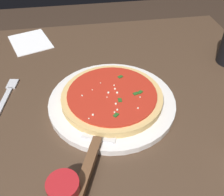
{
  "coord_description": "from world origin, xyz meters",
  "views": [
    {
      "loc": [
        -0.03,
        -0.47,
        1.17
      ],
      "look_at": [
        0.04,
        -0.03,
        0.77
      ],
      "focal_mm": 41.14,
      "sensor_mm": 36.0,
      "label": 1
    }
  ],
  "objects_px": {
    "pizza_server": "(94,149)",
    "pizza": "(112,97)",
    "cup_small_sauce": "(64,191)",
    "serving_plate": "(112,102)",
    "napkin_loose_left": "(30,42)",
    "fork": "(5,100)"
  },
  "relations": [
    {
      "from": "pizza",
      "to": "pizza_server",
      "type": "relative_size",
      "value": 1.08
    },
    {
      "from": "cup_small_sauce",
      "to": "napkin_loose_left",
      "type": "bearing_deg",
      "value": 100.12
    },
    {
      "from": "pizza",
      "to": "pizza_server",
      "type": "bearing_deg",
      "value": -112.24
    },
    {
      "from": "pizza_server",
      "to": "pizza",
      "type": "bearing_deg",
      "value": 67.76
    },
    {
      "from": "cup_small_sauce",
      "to": "fork",
      "type": "relative_size",
      "value": 0.29
    },
    {
      "from": "pizza_server",
      "to": "fork",
      "type": "distance_m",
      "value": 0.28
    },
    {
      "from": "fork",
      "to": "pizza_server",
      "type": "bearing_deg",
      "value": -44.4
    },
    {
      "from": "serving_plate",
      "to": "napkin_loose_left",
      "type": "relative_size",
      "value": 2.09
    },
    {
      "from": "pizza_server",
      "to": "cup_small_sauce",
      "type": "xyz_separation_m",
      "value": [
        -0.06,
        -0.08,
        0.01
      ]
    },
    {
      "from": "napkin_loose_left",
      "to": "fork",
      "type": "relative_size",
      "value": 0.77
    },
    {
      "from": "serving_plate",
      "to": "napkin_loose_left",
      "type": "bearing_deg",
      "value": 122.71
    },
    {
      "from": "pizza",
      "to": "napkin_loose_left",
      "type": "relative_size",
      "value": 1.65
    },
    {
      "from": "serving_plate",
      "to": "cup_small_sauce",
      "type": "distance_m",
      "value": 0.25
    },
    {
      "from": "serving_plate",
      "to": "napkin_loose_left",
      "type": "distance_m",
      "value": 0.4
    },
    {
      "from": "pizza_server",
      "to": "cup_small_sauce",
      "type": "bearing_deg",
      "value": -126.21
    },
    {
      "from": "napkin_loose_left",
      "to": "fork",
      "type": "distance_m",
      "value": 0.29
    },
    {
      "from": "cup_small_sauce",
      "to": "fork",
      "type": "xyz_separation_m",
      "value": [
        -0.14,
        0.28,
        -0.02
      ]
    },
    {
      "from": "pizza_server",
      "to": "fork",
      "type": "bearing_deg",
      "value": 135.6
    },
    {
      "from": "serving_plate",
      "to": "cup_small_sauce",
      "type": "height_order",
      "value": "cup_small_sauce"
    },
    {
      "from": "pizza_server",
      "to": "cup_small_sauce",
      "type": "height_order",
      "value": "cup_small_sauce"
    },
    {
      "from": "napkin_loose_left",
      "to": "fork",
      "type": "height_order",
      "value": "fork"
    },
    {
      "from": "pizza",
      "to": "napkin_loose_left",
      "type": "distance_m",
      "value": 0.4
    }
  ]
}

